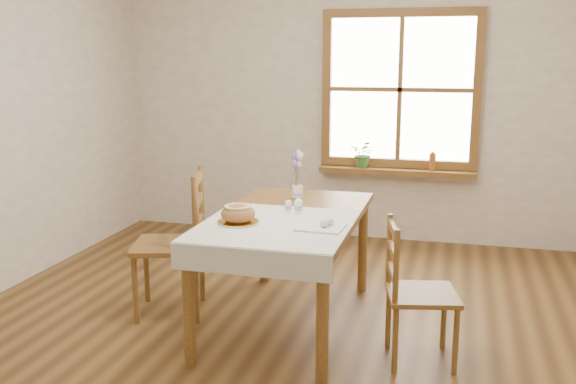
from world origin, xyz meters
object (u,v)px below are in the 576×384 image
dining_table (288,227)px  chair_right (422,292)px  chair_left (169,243)px  flower_vase (298,193)px  bread_plate (238,222)px

dining_table → chair_right: (0.89, -0.32, -0.24)m
dining_table → chair_left: chair_left is taller
chair_left → chair_right: chair_left is taller
chair_right → flower_vase: bearing=37.4°
chair_left → bread_plate: bearing=47.7°
chair_left → bread_plate: size_ratio=4.06×
bread_plate → flower_vase: bearing=77.7°
dining_table → bread_plate: bearing=-124.7°
dining_table → chair_right: size_ratio=1.89×
flower_vase → bread_plate: bearing=-102.3°
chair_left → bread_plate: (0.61, -0.30, 0.26)m
dining_table → chair_right: 0.98m
chair_left → flower_vase: size_ratio=11.46×
dining_table → bread_plate: size_ratio=6.47×
chair_left → flower_vase: (0.79, 0.50, 0.29)m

